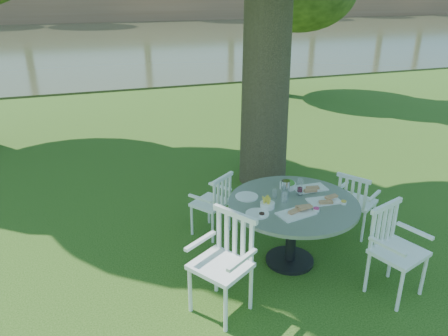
% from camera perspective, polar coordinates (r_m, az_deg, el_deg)
% --- Properties ---
extents(ground, '(140.00, 140.00, 0.00)m').
position_cam_1_polar(ground, '(5.79, 0.64, -8.51)').
color(ground, '#1B3D0C').
rests_on(ground, ground).
extents(table, '(1.45, 1.45, 0.79)m').
position_cam_1_polar(table, '(4.98, 8.96, -5.87)').
color(table, black).
rests_on(table, ground).
extents(chair_ne, '(0.57, 0.58, 0.85)m').
position_cam_1_polar(chair_ne, '(5.77, 16.64, -3.99)').
color(chair_ne, white).
rests_on(chair_ne, ground).
extents(chair_nw, '(0.58, 0.57, 0.84)m').
position_cam_1_polar(chair_nw, '(5.54, -1.07, -4.23)').
color(chair_nw, white).
rests_on(chair_nw, ground).
extents(chair_sw, '(0.68, 0.69, 1.01)m').
position_cam_1_polar(chair_sw, '(4.31, 0.40, -11.27)').
color(chair_sw, white).
rests_on(chair_sw, ground).
extents(chair_se, '(0.61, 0.59, 0.96)m').
position_cam_1_polar(chair_se, '(4.85, 21.03, -9.09)').
color(chair_se, white).
rests_on(chair_se, ground).
extents(tableware, '(1.15, 0.86, 0.20)m').
position_cam_1_polar(tableware, '(4.96, 8.40, -3.62)').
color(tableware, white).
rests_on(tableware, table).
extents(river, '(100.00, 28.00, 0.12)m').
position_cam_1_polar(river, '(27.89, -15.66, 15.67)').
color(river, '#363A22').
rests_on(river, ground).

